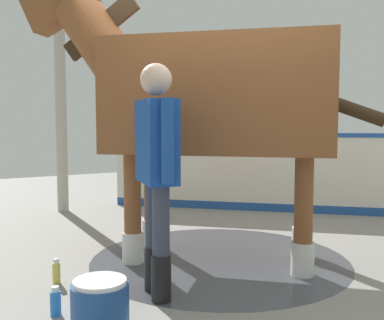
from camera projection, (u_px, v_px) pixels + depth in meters
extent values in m
cube|color=gray|center=(250.00, 269.00, 4.15)|extent=(16.00, 16.00, 0.02)
cylinder|color=#42444C|center=(219.00, 259.00, 4.41)|extent=(2.48, 2.48, 0.00)
cube|color=silver|center=(248.00, 174.00, 6.80)|extent=(2.87, 3.08, 1.11)
cube|color=#1E4C99|center=(248.00, 135.00, 6.75)|extent=(2.89, 3.09, 0.06)
cube|color=#1E4C99|center=(247.00, 206.00, 6.84)|extent=(2.88, 3.08, 0.12)
cylinder|color=#B7B2A8|center=(61.00, 122.00, 6.67)|extent=(0.16, 0.16, 2.64)
cube|color=brown|center=(220.00, 97.00, 4.27)|extent=(2.15, 2.20, 1.04)
cylinder|color=brown|center=(133.00, 208.00, 4.26)|extent=(0.16, 0.16, 1.04)
cylinder|color=silver|center=(133.00, 248.00, 4.29)|extent=(0.20, 0.20, 0.29)
cylinder|color=brown|center=(152.00, 198.00, 4.82)|extent=(0.16, 0.16, 1.04)
cylinder|color=silver|center=(152.00, 233.00, 4.85)|extent=(0.20, 0.20, 0.29)
cylinder|color=brown|center=(303.00, 216.00, 3.91)|extent=(0.16, 0.16, 1.04)
cylinder|color=silver|center=(303.00, 259.00, 3.94)|extent=(0.20, 0.20, 0.29)
cylinder|color=brown|center=(303.00, 204.00, 4.46)|extent=(0.16, 0.16, 1.04)
cylinder|color=silver|center=(302.00, 242.00, 4.50)|extent=(0.20, 0.20, 0.29)
cylinder|color=brown|center=(101.00, 43.00, 4.50)|extent=(0.97, 0.99, 1.04)
cube|color=#382819|center=(101.00, 27.00, 4.48)|extent=(0.59, 0.63, 0.64)
cube|color=brown|center=(55.00, 6.00, 4.58)|extent=(0.65, 0.67, 0.56)
cylinder|color=#382819|center=(345.00, 107.00, 4.03)|extent=(0.56, 0.59, 0.35)
cylinder|color=black|center=(154.00, 269.00, 3.59)|extent=(0.15, 0.15, 0.35)
cylinder|color=#383D51|center=(153.00, 214.00, 3.55)|extent=(0.13, 0.13, 0.52)
cylinder|color=black|center=(161.00, 278.00, 3.37)|extent=(0.15, 0.15, 0.35)
cylinder|color=#383D51|center=(161.00, 220.00, 3.34)|extent=(0.13, 0.13, 0.52)
cube|color=#19479E|center=(157.00, 141.00, 3.40)|extent=(0.54, 0.31, 0.62)
cylinder|color=#19479E|center=(147.00, 138.00, 3.68)|extent=(0.09, 0.09, 0.59)
cylinder|color=#19479E|center=(168.00, 141.00, 3.11)|extent=(0.09, 0.09, 0.59)
sphere|color=beige|center=(156.00, 79.00, 3.36)|extent=(0.24, 0.24, 0.24)
cylinder|color=#1E478C|center=(100.00, 306.00, 2.93)|extent=(0.37, 0.37, 0.29)
cylinder|color=white|center=(100.00, 282.00, 2.91)|extent=(0.34, 0.34, 0.03)
cylinder|color=#D8CC4C|center=(56.00, 273.00, 3.75)|extent=(0.06, 0.06, 0.17)
cylinder|color=white|center=(56.00, 261.00, 3.74)|extent=(0.04, 0.04, 0.04)
cylinder|color=blue|center=(56.00, 304.00, 3.13)|extent=(0.07, 0.07, 0.17)
cylinder|color=white|center=(55.00, 289.00, 3.12)|extent=(0.05, 0.05, 0.04)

